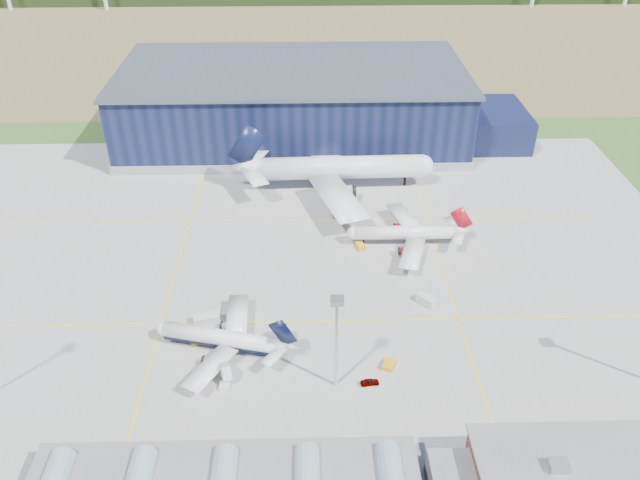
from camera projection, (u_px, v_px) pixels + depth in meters
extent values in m
plane|color=#375921|center=(290.00, 295.00, 154.47)|extent=(600.00, 600.00, 0.00)
cube|color=gray|center=(290.00, 271.00, 162.77)|extent=(220.00, 160.00, 0.06)
cube|color=#FFE90D|center=(289.00, 322.00, 146.11)|extent=(180.00, 0.40, 0.02)
cube|color=#FFE90D|center=(292.00, 220.00, 183.53)|extent=(180.00, 0.40, 0.02)
cube|color=#FFE90D|center=(175.00, 272.00, 162.13)|extent=(0.40, 120.00, 0.02)
cube|color=#FFE90D|center=(443.00, 269.00, 163.56)|extent=(0.40, 120.00, 0.02)
cube|color=olive|center=(296.00, 40.00, 337.41)|extent=(600.00, 220.00, 0.01)
cube|color=#0F1634|center=(293.00, 104.00, 226.53)|extent=(120.00, 60.00, 25.00)
cube|color=#8E959B|center=(294.00, 132.00, 232.58)|extent=(121.00, 61.00, 3.20)
cube|color=#4A545E|center=(292.00, 69.00, 219.31)|extent=(122.00, 62.00, 1.20)
cube|color=#0F1634|center=(490.00, 124.00, 227.45)|extent=(24.00, 30.00, 12.00)
cube|color=slate|center=(623.00, 478.00, 100.59)|extent=(46.00, 23.00, 0.50)
cube|color=black|center=(587.00, 446.00, 113.35)|extent=(44.00, 0.40, 1.40)
cube|color=black|center=(592.00, 433.00, 111.41)|extent=(44.00, 0.40, 1.40)
cube|color=#9FA09B|center=(558.00, 466.00, 101.55)|extent=(3.20, 2.60, 1.60)
cylinder|color=silver|center=(336.00, 346.00, 123.62)|extent=(0.70, 0.70, 22.00)
cube|color=silver|center=(337.00, 301.00, 117.24)|extent=(2.60, 2.60, 1.00)
cube|color=gold|center=(196.00, 338.00, 140.43)|extent=(3.21, 4.32, 1.61)
cube|color=gold|center=(389.00, 365.00, 133.53)|extent=(3.33, 3.88, 1.42)
cube|color=silver|center=(207.00, 320.00, 144.76)|extent=(6.43, 3.88, 2.62)
cube|color=silver|center=(426.00, 300.00, 151.15)|extent=(4.82, 4.92, 2.17)
cube|color=gold|center=(360.00, 246.00, 171.16)|extent=(2.76, 3.58, 1.38)
cube|color=silver|center=(351.00, 214.00, 185.26)|extent=(3.46, 2.58, 1.37)
cube|color=silver|center=(356.00, 445.00, 115.88)|extent=(4.64, 2.40, 2.18)
cube|color=silver|center=(226.00, 374.00, 130.26)|extent=(3.28, 5.04, 3.00)
imported|color=#99999E|center=(370.00, 382.00, 129.46)|extent=(4.13, 2.11, 1.35)
imported|color=#99999E|center=(580.00, 451.00, 115.36)|extent=(3.65, 2.30, 1.14)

